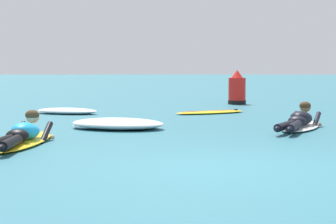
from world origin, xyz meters
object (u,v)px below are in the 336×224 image
object	(u,v)px
surfer_far	(299,122)
channel_marker_buoy	(237,91)
surfer_near	(23,136)
drifting_surfboard	(211,112)

from	to	relation	value
surfer_far	channel_marker_buoy	distance (m)	7.49
surfer_near	drifting_surfboard	bearing A→B (deg)	61.65
surfer_near	surfer_far	distance (m)	5.13
surfer_near	channel_marker_buoy	xyz separation A→B (m)	(4.35, 9.72, 0.28)
channel_marker_buoy	surfer_far	bearing A→B (deg)	-87.93
surfer_far	drifting_surfboard	distance (m)	4.05
surfer_near	surfer_far	world-z (taller)	same
drifting_surfboard	channel_marker_buoy	xyz separation A→B (m)	(1.08, 3.66, 0.38)
channel_marker_buoy	drifting_surfboard	bearing A→B (deg)	-106.45
surfer_near	channel_marker_buoy	bearing A→B (deg)	65.88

